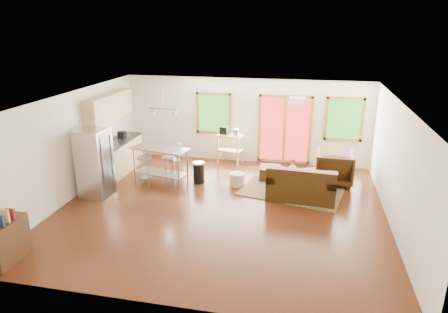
% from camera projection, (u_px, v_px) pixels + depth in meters
% --- Properties ---
extents(floor, '(7.50, 7.00, 0.02)m').
position_uv_depth(floor, '(221.00, 209.00, 9.43)').
color(floor, '#36180B').
rests_on(floor, ground).
extents(ceiling, '(7.50, 7.00, 0.02)m').
position_uv_depth(ceiling, '(221.00, 99.00, 8.59)').
color(ceiling, white).
rests_on(ceiling, ground).
extents(back_wall, '(7.50, 0.02, 2.60)m').
position_uv_depth(back_wall, '(246.00, 121.00, 12.26)').
color(back_wall, white).
rests_on(back_wall, ground).
extents(left_wall, '(0.02, 7.00, 2.60)m').
position_uv_depth(left_wall, '(71.00, 146.00, 9.75)').
color(left_wall, white).
rests_on(left_wall, ground).
extents(right_wall, '(0.02, 7.00, 2.60)m').
position_uv_depth(right_wall, '(398.00, 169.00, 8.27)').
color(right_wall, white).
rests_on(right_wall, ground).
extents(front_wall, '(7.50, 0.02, 2.60)m').
position_uv_depth(front_wall, '(169.00, 232.00, 5.76)').
color(front_wall, white).
rests_on(front_wall, ground).
extents(window_left, '(1.10, 0.05, 1.30)m').
position_uv_depth(window_left, '(214.00, 113.00, 12.35)').
color(window_left, '#20501A').
rests_on(window_left, back_wall).
extents(french_doors, '(1.60, 0.05, 2.10)m').
position_uv_depth(french_doors, '(285.00, 130.00, 12.04)').
color(french_doors, '#A62125').
rests_on(french_doors, back_wall).
extents(window_right, '(1.10, 0.05, 1.30)m').
position_uv_depth(window_right, '(344.00, 119.00, 11.58)').
color(window_right, '#20501A').
rests_on(window_right, back_wall).
extents(rug, '(2.87, 2.43, 0.03)m').
position_uv_depth(rug, '(293.00, 189.00, 10.50)').
color(rug, '#4E6543').
rests_on(rug, floor).
extents(loveseat, '(1.71, 1.04, 0.88)m').
position_uv_depth(loveseat, '(301.00, 186.00, 9.84)').
color(loveseat, black).
rests_on(loveseat, floor).
extents(coffee_table, '(1.14, 0.93, 0.39)m').
position_uv_depth(coffee_table, '(311.00, 173.00, 10.66)').
color(coffee_table, '#362012').
rests_on(coffee_table, floor).
extents(armchair, '(0.99, 0.93, 1.00)m').
position_uv_depth(armchair, '(335.00, 166.00, 10.77)').
color(armchair, black).
rests_on(armchair, floor).
extents(ottoman, '(0.59, 0.59, 0.38)m').
position_uv_depth(ottoman, '(270.00, 173.00, 11.11)').
color(ottoman, black).
rests_on(ottoman, floor).
extents(pouf, '(0.51, 0.51, 0.35)m').
position_uv_depth(pouf, '(237.00, 179.00, 10.71)').
color(pouf, beige).
rests_on(pouf, floor).
extents(vase, '(0.22, 0.22, 0.30)m').
position_uv_depth(vase, '(293.00, 166.00, 10.73)').
color(vase, silver).
rests_on(vase, coffee_table).
extents(book, '(0.20, 0.08, 0.27)m').
position_uv_depth(book, '(322.00, 170.00, 10.33)').
color(book, maroon).
rests_on(book, coffee_table).
extents(cabinets, '(0.64, 2.24, 2.30)m').
position_uv_depth(cabinets, '(115.00, 142.00, 11.39)').
color(cabinets, tan).
rests_on(cabinets, floor).
extents(refrigerator, '(0.75, 0.72, 1.73)m').
position_uv_depth(refrigerator, '(95.00, 163.00, 9.86)').
color(refrigerator, '#B7BABC').
rests_on(refrigerator, floor).
extents(island, '(1.63, 0.92, 0.97)m').
position_uv_depth(island, '(160.00, 159.00, 10.80)').
color(island, '#B7BABC').
rests_on(island, floor).
extents(cup, '(0.14, 0.13, 0.11)m').
position_uv_depth(cup, '(179.00, 144.00, 10.94)').
color(cup, white).
rests_on(cup, island).
extents(bar_stool_a, '(0.43, 0.43, 0.80)m').
position_uv_depth(bar_stool_a, '(145.00, 164.00, 10.59)').
color(bar_stool_a, '#B7BABC').
rests_on(bar_stool_a, floor).
extents(bar_stool_b, '(0.46, 0.46, 0.74)m').
position_uv_depth(bar_stool_b, '(169.00, 164.00, 10.77)').
color(bar_stool_b, '#B7BABC').
rests_on(bar_stool_b, floor).
extents(bar_stool_c, '(0.34, 0.34, 0.69)m').
position_uv_depth(bar_stool_c, '(174.00, 166.00, 10.75)').
color(bar_stool_c, '#B7BABC').
rests_on(bar_stool_c, floor).
extents(trash_can, '(0.35, 0.35, 0.58)m').
position_uv_depth(trash_can, '(199.00, 172.00, 10.87)').
color(trash_can, black).
rests_on(trash_can, floor).
extents(kitchen_cart, '(0.85, 0.64, 1.16)m').
position_uv_depth(kitchen_cart, '(229.00, 139.00, 12.22)').
color(kitchen_cart, tan).
rests_on(kitchen_cart, floor).
extents(bookshelf, '(0.39, 0.91, 1.05)m').
position_uv_depth(bookshelf, '(7.00, 241.00, 7.24)').
color(bookshelf, '#362012').
rests_on(bookshelf, floor).
extents(ceiling_flush, '(0.35, 0.35, 0.12)m').
position_uv_depth(ceiling_flush, '(297.00, 100.00, 8.86)').
color(ceiling_flush, white).
rests_on(ceiling_flush, ceiling).
extents(pendant_light, '(0.80, 0.18, 0.79)m').
position_uv_depth(pendant_light, '(163.00, 113.00, 10.58)').
color(pendant_light, gray).
rests_on(pendant_light, ceiling).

